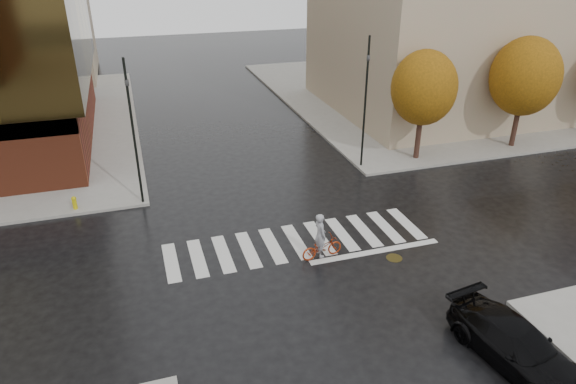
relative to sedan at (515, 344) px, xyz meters
name	(u,v)px	position (x,y,z in m)	size (l,w,h in m)	color
ground	(300,247)	(-4.24, 8.43, -0.68)	(120.00, 120.00, 0.00)	black
sidewalk_ne	(446,90)	(16.76, 29.43, -0.61)	(30.00, 30.00, 0.15)	gray
crosswalk	(296,242)	(-4.24, 8.93, -0.68)	(12.00, 3.00, 0.01)	silver
tree_ne_a	(424,88)	(5.76, 15.83, 3.77)	(3.80, 3.80, 6.50)	black
tree_ne_b	(525,77)	(12.76, 15.83, 3.93)	(4.20, 4.20, 6.89)	black
sedan	(515,344)	(0.00, 0.00, 0.00)	(1.92, 4.72, 1.37)	black
cyclist	(321,243)	(-3.65, 7.43, 0.02)	(1.90, 0.86, 2.08)	#992C0D
traffic_light_nw	(132,124)	(-10.54, 14.73, 3.58)	(0.22, 0.21, 7.24)	black
traffic_light_ne	(366,94)	(2.06, 15.77, 3.71)	(0.16, 0.19, 7.43)	black
fire_hydrant	(74,202)	(-13.77, 14.93, -0.17)	(0.24, 0.24, 0.67)	#C0AF0B
manhole	(394,258)	(-0.71, 6.43, -0.68)	(0.68, 0.68, 0.01)	#4A401A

